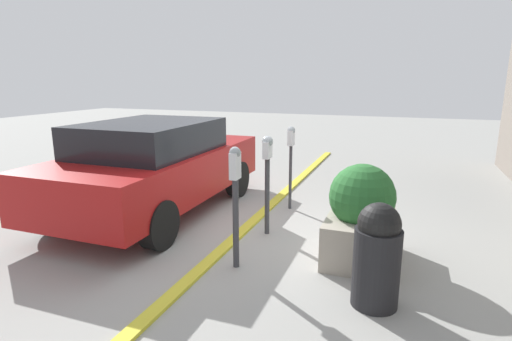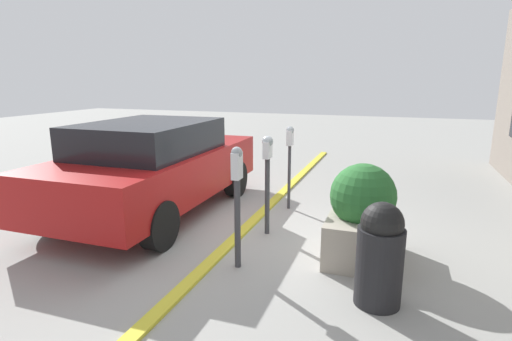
# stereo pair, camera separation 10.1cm
# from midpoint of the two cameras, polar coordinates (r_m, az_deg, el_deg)

# --- Properties ---
(ground_plane) EXTENTS (40.00, 40.00, 0.00)m
(ground_plane) POSITION_cam_midpoint_polar(r_m,az_deg,el_deg) (6.10, -1.32, -8.54)
(ground_plane) COLOR #999993
(curb_strip) EXTENTS (13.50, 0.16, 0.04)m
(curb_strip) POSITION_cam_midpoint_polar(r_m,az_deg,el_deg) (6.12, -2.03, -8.27)
(curb_strip) COLOR gold
(curb_strip) RESTS_ON ground_plane
(parking_meter_nearest) EXTENTS (0.16, 0.13, 1.48)m
(parking_meter_nearest) POSITION_cam_midpoint_polar(r_m,az_deg,el_deg) (4.67, -3.33, -2.99)
(parking_meter_nearest) COLOR #38383D
(parking_meter_nearest) RESTS_ON ground_plane
(parking_meter_second) EXTENTS (0.19, 0.16, 1.46)m
(parking_meter_second) POSITION_cam_midpoint_polar(r_m,az_deg,el_deg) (5.70, 1.13, 0.46)
(parking_meter_second) COLOR #38383D
(parking_meter_second) RESTS_ON ground_plane
(parking_meter_middle) EXTENTS (0.16, 0.13, 1.45)m
(parking_meter_middle) POSITION_cam_midpoint_polar(r_m,az_deg,el_deg) (6.85, 4.42, 2.99)
(parking_meter_middle) COLOR #38383D
(parking_meter_middle) RESTS_ON ground_plane
(planter_box) EXTENTS (1.15, 0.81, 1.23)m
(planter_box) POSITION_cam_midpoint_polar(r_m,az_deg,el_deg) (5.19, 14.31, -6.36)
(planter_box) COLOR #A39989
(planter_box) RESTS_ON ground_plane
(parked_car_front) EXTENTS (4.30, 2.03, 1.56)m
(parked_car_front) POSITION_cam_midpoint_polar(r_m,az_deg,el_deg) (6.89, -14.71, 0.69)
(parked_car_front) COLOR maroon
(parked_car_front) RESTS_ON ground_plane
(trash_bin) EXTENTS (0.47, 0.47, 1.07)m
(trash_bin) POSITION_cam_midpoint_polar(r_m,az_deg,el_deg) (4.21, 16.62, -11.36)
(trash_bin) COLOR black
(trash_bin) RESTS_ON ground_plane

